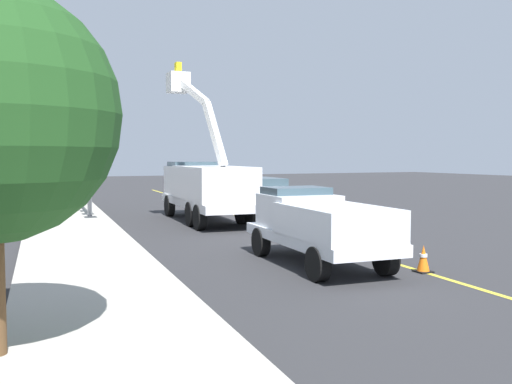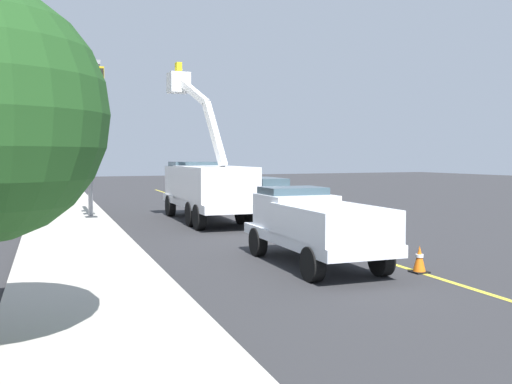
{
  "view_description": "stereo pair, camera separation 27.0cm",
  "coord_description": "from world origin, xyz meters",
  "px_view_note": "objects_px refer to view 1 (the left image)",
  "views": [
    {
      "loc": [
        -24.01,
        10.53,
        2.97
      ],
      "look_at": [
        -1.59,
        0.43,
        1.4
      ],
      "focal_mm": 39.52,
      "sensor_mm": 36.0,
      "label": 1
    },
    {
      "loc": [
        -24.12,
        10.28,
        2.97
      ],
      "look_at": [
        -1.59,
        0.43,
        1.4
      ],
      "focal_mm": 39.52,
      "sensor_mm": 36.0,
      "label": 2
    }
  ],
  "objects_px": {
    "passing_minivan": "(264,190)",
    "traffic_cone_leading": "(423,259)",
    "utility_bucket_truck": "(206,186)",
    "traffic_signal_mast": "(91,107)",
    "traffic_cone_mid_front": "(225,205)",
    "service_pickup_truck": "(318,224)"
  },
  "relations": [
    {
      "from": "passing_minivan",
      "to": "traffic_cone_leading",
      "type": "height_order",
      "value": "passing_minivan"
    },
    {
      "from": "utility_bucket_truck",
      "to": "traffic_signal_mast",
      "type": "relative_size",
      "value": 1.1
    },
    {
      "from": "traffic_cone_mid_front",
      "to": "passing_minivan",
      "type": "bearing_deg",
      "value": -53.36
    },
    {
      "from": "passing_minivan",
      "to": "traffic_cone_leading",
      "type": "bearing_deg",
      "value": 167.08
    },
    {
      "from": "utility_bucket_truck",
      "to": "traffic_signal_mast",
      "type": "distance_m",
      "value": 6.13
    },
    {
      "from": "utility_bucket_truck",
      "to": "traffic_signal_mast",
      "type": "xyz_separation_m",
      "value": [
        1.51,
        4.78,
        3.53
      ]
    },
    {
      "from": "service_pickup_truck",
      "to": "passing_minivan",
      "type": "xyz_separation_m",
      "value": [
        16.85,
        -6.27,
        -0.15
      ]
    },
    {
      "from": "traffic_cone_mid_front",
      "to": "traffic_signal_mast",
      "type": "height_order",
      "value": "traffic_signal_mast"
    },
    {
      "from": "service_pickup_truck",
      "to": "traffic_cone_leading",
      "type": "distance_m",
      "value": 2.86
    },
    {
      "from": "passing_minivan",
      "to": "traffic_cone_leading",
      "type": "distance_m",
      "value": 19.29
    },
    {
      "from": "utility_bucket_truck",
      "to": "service_pickup_truck",
      "type": "height_order",
      "value": "utility_bucket_truck"
    },
    {
      "from": "traffic_cone_leading",
      "to": "traffic_signal_mast",
      "type": "xyz_separation_m",
      "value": [
        14.54,
        6.11,
        4.8
      ]
    },
    {
      "from": "traffic_cone_mid_front",
      "to": "traffic_signal_mast",
      "type": "xyz_separation_m",
      "value": [
        -1.66,
        6.94,
        4.72
      ]
    },
    {
      "from": "service_pickup_truck",
      "to": "passing_minivan",
      "type": "distance_m",
      "value": 17.98
    },
    {
      "from": "service_pickup_truck",
      "to": "traffic_cone_leading",
      "type": "height_order",
      "value": "service_pickup_truck"
    },
    {
      "from": "utility_bucket_truck",
      "to": "traffic_cone_leading",
      "type": "bearing_deg",
      "value": -174.16
    },
    {
      "from": "utility_bucket_truck",
      "to": "traffic_cone_mid_front",
      "type": "distance_m",
      "value": 4.01
    },
    {
      "from": "utility_bucket_truck",
      "to": "traffic_cone_leading",
      "type": "xyz_separation_m",
      "value": [
        -13.04,
        -1.33,
        -1.27
      ]
    },
    {
      "from": "service_pickup_truck",
      "to": "passing_minivan",
      "type": "height_order",
      "value": "service_pickup_truck"
    },
    {
      "from": "service_pickup_truck",
      "to": "passing_minivan",
      "type": "relative_size",
      "value": 1.17
    },
    {
      "from": "service_pickup_truck",
      "to": "traffic_cone_leading",
      "type": "xyz_separation_m",
      "value": [
        -1.94,
        -1.96,
        -0.78
      ]
    },
    {
      "from": "utility_bucket_truck",
      "to": "service_pickup_truck",
      "type": "bearing_deg",
      "value": 176.78
    }
  ]
}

